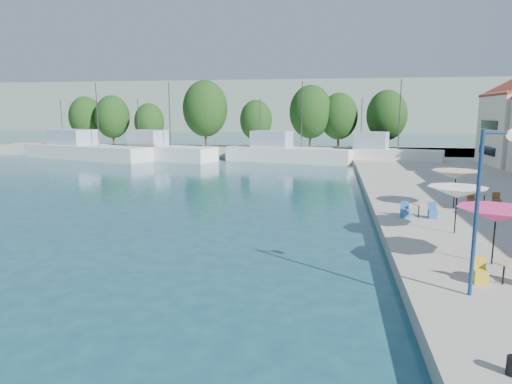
% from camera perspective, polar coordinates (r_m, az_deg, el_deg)
% --- Properties ---
extents(quay_far, '(90.00, 16.00, 0.60)m').
position_cam_1_polar(quay_far, '(68.94, -0.10, 5.11)').
color(quay_far, '#A4A194').
rests_on(quay_far, ground).
extents(hill_west, '(180.00, 40.00, 16.00)m').
position_cam_1_polar(hill_west, '(164.20, -2.21, 10.58)').
color(hill_west, gray).
rests_on(hill_west, ground).
extents(hill_east, '(140.00, 40.00, 12.00)m').
position_cam_1_polar(hill_east, '(184.33, 21.31, 9.22)').
color(hill_east, gray).
rests_on(hill_east, ground).
extents(trawler_01, '(20.09, 10.97, 10.20)m').
position_cam_1_polar(trawler_01, '(65.23, -20.46, 4.89)').
color(trawler_01, silver).
rests_on(trawler_01, ground).
extents(trawler_02, '(15.52, 8.59, 10.20)m').
position_cam_1_polar(trawler_02, '(60.94, -11.99, 4.99)').
color(trawler_02, white).
rests_on(trawler_02, ground).
extents(trawler_03, '(16.13, 7.57, 10.20)m').
position_cam_1_polar(trawler_03, '(57.18, 3.77, 4.87)').
color(trawler_03, silver).
rests_on(trawler_03, ground).
extents(trawler_04, '(12.96, 6.56, 10.20)m').
position_cam_1_polar(trawler_04, '(56.31, 15.68, 4.45)').
color(trawler_04, silver).
rests_on(trawler_04, ground).
extents(tree_01, '(5.50, 5.50, 8.14)m').
position_cam_1_polar(tree_01, '(82.35, -20.50, 8.75)').
color(tree_01, '#3F2B19').
rests_on(tree_01, quay_far).
extents(tree_02, '(5.57, 5.57, 8.24)m').
position_cam_1_polar(tree_02, '(78.84, -17.51, 8.94)').
color(tree_02, '#3F2B19').
rests_on(tree_02, quay_far).
extents(tree_03, '(4.69, 4.69, 6.94)m').
position_cam_1_polar(tree_03, '(75.13, -13.20, 8.53)').
color(tree_03, '#3F2B19').
rests_on(tree_03, quay_far).
extents(tree_04, '(7.11, 7.11, 10.53)m').
position_cam_1_polar(tree_04, '(74.03, -6.37, 10.32)').
color(tree_04, '#3F2B19').
rests_on(tree_04, quay_far).
extents(tree_05, '(5.02, 5.02, 7.43)m').
position_cam_1_polar(tree_05, '(71.71, 0.00, 8.96)').
color(tree_05, '#3F2B19').
rests_on(tree_05, quay_far).
extents(tree_06, '(6.52, 6.52, 9.65)m').
position_cam_1_polar(tree_06, '(71.45, 6.84, 9.92)').
color(tree_06, '#3F2B19').
rests_on(tree_06, quay_far).
extents(tree_07, '(5.73, 5.73, 8.48)m').
position_cam_1_polar(tree_07, '(72.12, 10.32, 9.29)').
color(tree_07, '#3F2B19').
rests_on(tree_07, quay_far).
extents(tree_08, '(5.94, 5.94, 8.79)m').
position_cam_1_polar(tree_08, '(70.98, 16.04, 9.21)').
color(tree_08, '#3F2B19').
rests_on(tree_08, quay_far).
extents(umbrella_pink, '(2.76, 2.76, 2.11)m').
position_cam_1_polar(umbrella_pink, '(18.49, 27.81, -2.54)').
color(umbrella_pink, black).
rests_on(umbrella_pink, quay_right).
extents(umbrella_white, '(2.66, 2.66, 2.16)m').
position_cam_1_polar(umbrella_white, '(22.58, 23.87, -0.04)').
color(umbrella_white, black).
rests_on(umbrella_white, quay_right).
extents(umbrella_cream, '(2.76, 2.76, 2.18)m').
position_cam_1_polar(umbrella_cream, '(28.72, 23.71, 1.98)').
color(umbrella_cream, black).
rests_on(umbrella_cream, quay_right).
extents(cafe_table_01, '(1.82, 0.70, 0.76)m').
position_cam_1_polar(cafe_table_01, '(16.90, 28.52, -9.21)').
color(cafe_table_01, black).
rests_on(cafe_table_01, quay_right).
extents(cafe_table_02, '(1.82, 0.70, 0.76)m').
position_cam_1_polar(cafe_table_02, '(25.48, 19.66, -2.43)').
color(cafe_table_02, black).
rests_on(cafe_table_02, quay_right).
extents(cafe_table_03, '(1.82, 0.70, 0.76)m').
position_cam_1_polar(cafe_table_03, '(30.07, 26.61, -1.09)').
color(cafe_table_03, black).
rests_on(cafe_table_03, quay_right).
extents(street_lamp, '(1.04, 0.36, 5.03)m').
position_cam_1_polar(street_lamp, '(14.87, 27.28, 1.11)').
color(street_lamp, navy).
rests_on(street_lamp, quay_right).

